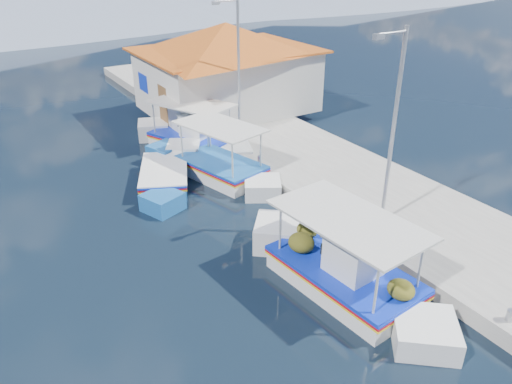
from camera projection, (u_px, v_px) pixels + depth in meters
ground at (303, 321)px, 12.41m from camera, size 160.00×160.00×0.00m
quay at (332, 174)px, 19.61m from camera, size 5.00×44.00×0.50m
bollards at (301, 184)px, 17.88m from camera, size 0.20×17.20×0.30m
main_caique at (342, 272)px, 13.46m from camera, size 2.57×7.37×2.44m
caique_green_canopy at (221, 168)px, 19.86m from camera, size 2.97×6.30×2.43m
caique_blue_hull at (163, 177)px, 19.28m from camera, size 3.29×5.37×1.05m
caique_far at (193, 139)px, 22.55m from camera, size 3.74×6.24×2.39m
harbor_building at (227, 66)px, 25.42m from camera, size 10.49×10.49×4.40m
lamp_post_near at (392, 121)px, 14.30m from camera, size 1.21×0.14×6.00m
lamp_post_far at (237, 63)px, 21.11m from camera, size 1.21×0.14×6.00m
mountain_ridge at (57, 3)px, 56.93m from camera, size 171.40×96.00×5.50m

